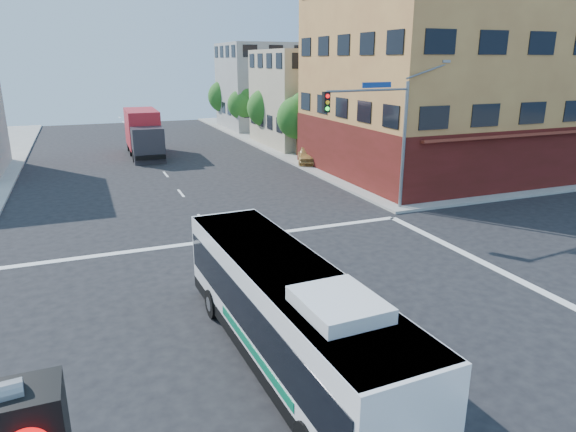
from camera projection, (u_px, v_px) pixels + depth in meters
name	position (u px, v px, depth m)	size (l,w,h in m)	color
ground	(298.00, 338.00, 15.53)	(120.00, 120.00, 0.00)	black
sidewalk_ne	(459.00, 132.00, 59.05)	(50.00, 50.00, 0.15)	gray
corner_building_ne	(452.00, 91.00, 37.34)	(18.10, 15.44, 14.00)	#CE9249
building_east_near	(323.00, 98.00, 50.43)	(12.06, 10.06, 9.00)	tan
building_east_far	(273.00, 86.00, 62.71)	(12.06, 10.06, 10.00)	gray
signal_mast_ne	(379.00, 122.00, 26.74)	(7.91, 1.13, 8.07)	slate
street_tree_a	(299.00, 115.00, 43.51)	(3.60, 3.60, 5.53)	#3A2515
street_tree_b	(267.00, 106.00, 50.56)	(3.80, 3.80, 5.79)	#3A2515
street_tree_c	(244.00, 103.00, 57.75)	(3.40, 3.40, 5.29)	#3A2515
street_tree_d	(225.00, 95.00, 64.73)	(4.00, 4.00, 6.03)	#3A2515
transit_bus	(287.00, 313.00, 13.76)	(2.83, 11.01, 3.23)	black
box_truck	(144.00, 134.00, 44.58)	(2.73, 8.69, 3.89)	#2A292F
parked_car	(309.00, 154.00, 41.51)	(1.80, 4.48, 1.53)	#BF8F46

